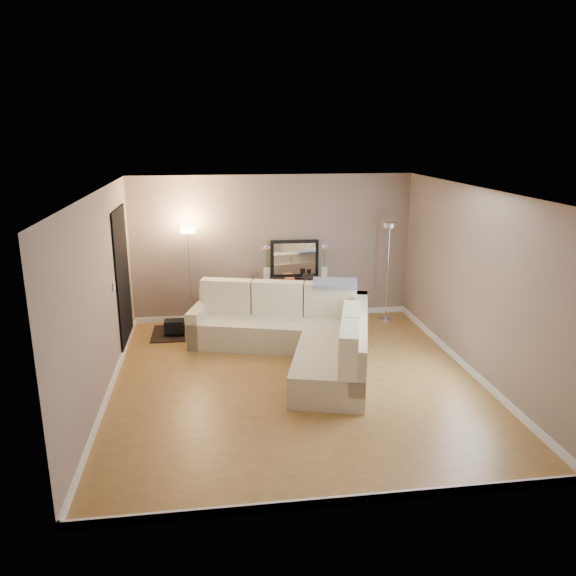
{
  "coord_description": "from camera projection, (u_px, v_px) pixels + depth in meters",
  "views": [
    {
      "loc": [
        -1.1,
        -7.05,
        3.32
      ],
      "look_at": [
        0.0,
        0.8,
        1.1
      ],
      "focal_mm": 35.0,
      "sensor_mm": 36.0,
      "label": 1
    }
  ],
  "objects": [
    {
      "name": "console_table",
      "position": [
        291.0,
        298.0,
        10.08
      ],
      "size": [
        1.23,
        0.37,
        0.75
      ],
      "color": "black",
      "rests_on": "floor"
    },
    {
      "name": "sectional_sofa",
      "position": [
        298.0,
        333.0,
        8.53
      ],
      "size": [
        2.94,
        3.33,
        0.98
      ],
      "color": "beige",
      "rests_on": "floor"
    },
    {
      "name": "black_bag",
      "position": [
        174.0,
        326.0,
        9.41
      ],
      "size": [
        0.32,
        0.23,
        0.21
      ],
      "primitive_type": "cube",
      "rotation": [
        0.0,
        0.0,
        -0.01
      ],
      "color": "black",
      "rests_on": "charcoal_rug"
    },
    {
      "name": "doorway",
      "position": [
        123.0,
        279.0,
        8.76
      ],
      "size": [
        0.02,
        1.2,
        2.2
      ],
      "primitive_type": "cube",
      "color": "black",
      "rests_on": "ground"
    },
    {
      "name": "floor_lamp_unlit",
      "position": [
        389.0,
        252.0,
        9.89
      ],
      "size": [
        0.26,
        0.26,
        1.79
      ],
      "color": "silver",
      "rests_on": "floor"
    },
    {
      "name": "baseboard_left",
      "position": [
        111.0,
        387.0,
        7.42
      ],
      "size": [
        0.03,
        5.5,
        0.1
      ],
      "primitive_type": "cube",
      "color": "white",
      "rests_on": "ground"
    },
    {
      "name": "flower_vase_left",
      "position": [
        267.0,
        265.0,
        9.87
      ],
      "size": [
        0.14,
        0.12,
        0.64
      ],
      "color": "silver",
      "rests_on": "console_table"
    },
    {
      "name": "charcoal_rug",
      "position": [
        186.0,
        333.0,
        9.57
      ],
      "size": [
        1.15,
        0.86,
        0.02
      ],
      "primitive_type": "cube",
      "rotation": [
        0.0,
        0.0,
        -0.01
      ],
      "color": "black",
      "rests_on": "floor"
    },
    {
      "name": "baseboard_front",
      "position": [
        341.0,
        501.0,
        5.15
      ],
      "size": [
        5.0,
        0.03,
        0.1
      ],
      "primitive_type": "cube",
      "color": "white",
      "rests_on": "ground"
    },
    {
      "name": "flower_vase_right",
      "position": [
        324.0,
        264.0,
        9.97
      ],
      "size": [
        0.14,
        0.12,
        0.64
      ],
      "color": "silver",
      "rests_on": "console_table"
    },
    {
      "name": "wall_right",
      "position": [
        476.0,
        283.0,
        7.75
      ],
      "size": [
        0.02,
        5.5,
        2.6
      ],
      "primitive_type": "cube",
      "color": "gray",
      "rests_on": "ground"
    },
    {
      "name": "leaning_mirror",
      "position": [
        295.0,
        259.0,
        10.05
      ],
      "size": [
        0.86,
        0.07,
        0.67
      ],
      "color": "black",
      "rests_on": "console_table"
    },
    {
      "name": "wall_left",
      "position": [
        100.0,
        297.0,
        7.08
      ],
      "size": [
        0.02,
        5.5,
        2.6
      ],
      "primitive_type": "cube",
      "color": "gray",
      "rests_on": "ground"
    },
    {
      "name": "throw_blanket",
      "position": [
        335.0,
        283.0,
        8.95
      ],
      "size": [
        0.78,
        0.56,
        0.09
      ],
      "primitive_type": "cube",
      "rotation": [
        0.1,
        0.0,
        -0.23
      ],
      "color": "gray",
      "rests_on": "sectional_sofa"
    },
    {
      "name": "ceiling",
      "position": [
        297.0,
        190.0,
        7.07
      ],
      "size": [
        5.0,
        5.5,
        0.01
      ],
      "primitive_type": "cube",
      "color": "white",
      "rests_on": "ground"
    },
    {
      "name": "wall_front",
      "position": [
        346.0,
        377.0,
        4.79
      ],
      "size": [
        5.0,
        0.02,
        2.6
      ],
      "primitive_type": "cube",
      "color": "gray",
      "rests_on": "ground"
    },
    {
      "name": "floor",
      "position": [
        296.0,
        380.0,
        7.77
      ],
      "size": [
        5.0,
        5.5,
        0.01
      ],
      "primitive_type": "cube",
      "color": "olive",
      "rests_on": "ground"
    },
    {
      "name": "table_decor",
      "position": [
        296.0,
        278.0,
        9.95
      ],
      "size": [
        0.52,
        0.12,
        0.12
      ],
      "color": "#DD5E27",
      "rests_on": "console_table"
    },
    {
      "name": "floor_lamp_lit",
      "position": [
        189.0,
        258.0,
        9.57
      ],
      "size": [
        0.25,
        0.25,
        1.75
      ],
      "color": "silver",
      "rests_on": "floor"
    },
    {
      "name": "baseboard_back",
      "position": [
        273.0,
        315.0,
        10.36
      ],
      "size": [
        5.0,
        0.03,
        0.1
      ],
      "primitive_type": "cube",
      "color": "white",
      "rests_on": "ground"
    },
    {
      "name": "wall_back",
      "position": [
        273.0,
        248.0,
        10.05
      ],
      "size": [
        5.0,
        0.02,
        2.6
      ],
      "primitive_type": "cube",
      "color": "gray",
      "rests_on": "ground"
    },
    {
      "name": "switch_plate",
      "position": [
        114.0,
        287.0,
        7.92
      ],
      "size": [
        0.02,
        0.08,
        0.12
      ],
      "primitive_type": "cube",
      "color": "white",
      "rests_on": "ground"
    },
    {
      "name": "baseboard_right",
      "position": [
        466.0,
        366.0,
        8.09
      ],
      "size": [
        0.03,
        5.5,
        0.1
      ],
      "primitive_type": "cube",
      "color": "white",
      "rests_on": "ground"
    }
  ]
}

